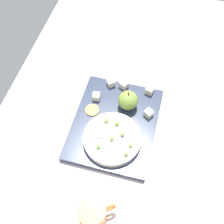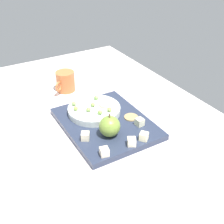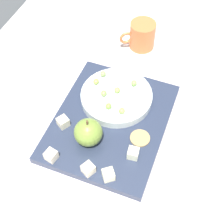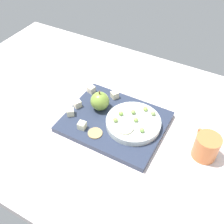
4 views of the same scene
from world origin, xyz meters
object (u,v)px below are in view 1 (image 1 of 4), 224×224
object	(u,v)px
grape_1	(126,154)
grape_2	(117,123)
serving_dish	(112,139)
grape_3	(122,134)
cup	(93,214)
cheese_cube_2	(149,113)
grape_0	(112,138)
cheese_cube_0	(111,83)
cheese_cube_4	(124,85)
cheese_cube_3	(96,96)
apple_whole	(129,101)
platter	(115,124)
grape_4	(98,146)
apple_slice_0	(99,131)
cracker_0	(92,110)
grape_5	(106,120)
grape_6	(131,145)
cheese_cube_1	(149,90)

from	to	relation	value
grape_1	grape_2	world-z (taller)	same
serving_dish	grape_3	distance (cm)	3.69
grape_1	cup	xyz separation A→B (cm)	(-19.02, 4.61, -0.80)
cheese_cube_2	grape_1	size ratio (longest dim) A/B	1.50
grape_0	grape_2	world-z (taller)	same
grape_2	cheese_cube_2	bearing A→B (deg)	-51.06
cheese_cube_0	cheese_cube_4	world-z (taller)	same
cheese_cube_3	grape_3	distance (cm)	17.58
apple_whole	cheese_cube_0	world-z (taller)	apple_whole
platter	grape_4	distance (cm)	11.78
cheese_cube_3	grape_2	size ratio (longest dim) A/B	1.50
grape_0	grape_2	distance (cm)	5.54
cheese_cube_0	apple_slice_0	bearing A→B (deg)	-175.84
cheese_cube_3	grape_1	bearing A→B (deg)	-141.81
serving_dish	cheese_cube_0	bearing A→B (deg)	15.84
platter	apple_whole	bearing A→B (deg)	-21.88
cheese_cube_2	grape_3	xyz separation A→B (cm)	(-10.52, 6.35, 1.69)
grape_2	cup	world-z (taller)	cup
cheese_cube_4	grape_2	size ratio (longest dim) A/B	1.50
grape_3	apple_slice_0	size ratio (longest dim) A/B	0.30
grape_2	cup	xyz separation A→B (cm)	(-28.44, -0.57, -0.78)
grape_4	cheese_cube_3	bearing A→B (deg)	18.34
cheese_cube_0	grape_1	bearing A→B (deg)	-155.94
cracker_0	grape_4	xyz separation A→B (cm)	(-13.49, -6.19, 2.72)
serving_dish	cup	xyz separation A→B (cm)	(-23.62, -0.87, 0.98)
platter	cheese_cube_0	size ratio (longest dim) A/B	13.74
cracker_0	grape_5	size ratio (longest dim) A/B	2.94
cup	cracker_0	bearing A→B (deg)	17.26
platter	grape_0	world-z (taller)	grape_0
grape_5	cheese_cube_4	bearing A→B (deg)	-6.45
grape_3	cheese_cube_2	bearing A→B (deg)	-31.09
grape_1	grape_6	world-z (taller)	same
cheese_cube_1	cheese_cube_4	world-z (taller)	same
serving_dish	cheese_cube_1	world-z (taller)	cheese_cube_1
grape_0	apple_slice_0	distance (cm)	4.87
cheese_cube_1	grape_3	distance (cm)	20.36
grape_1	grape_5	xyz separation A→B (cm)	(9.60, 8.69, -0.03)
cheese_cube_2	cracker_0	distance (cm)	18.76
cracker_0	platter	bearing A→B (deg)	-107.15
apple_whole	cheese_cube_1	distance (cm)	9.54
apple_whole	cheese_cube_2	size ratio (longest dim) A/B	2.72
cracker_0	cup	size ratio (longest dim) A/B	0.49
grape_3	grape_5	xyz separation A→B (cm)	(3.51, 6.06, -0.05)
grape_2	cup	distance (cm)	28.46
cheese_cube_3	cheese_cube_0	bearing A→B (deg)	-25.40
cheese_cube_4	cracker_0	world-z (taller)	cheese_cube_4
grape_3	grape_6	world-z (taller)	same
grape_2	grape_5	size ratio (longest dim) A/B	1.00
serving_dish	grape_1	size ratio (longest dim) A/B	11.24
cheese_cube_4	apple_slice_0	size ratio (longest dim) A/B	0.45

